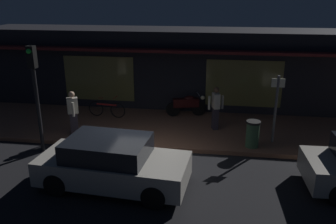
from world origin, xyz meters
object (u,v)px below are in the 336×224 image
object	(u,v)px
motorcycle	(187,104)
traffic_light_pole	(35,81)
person_photographer	(73,112)
sign_post	(276,105)
bicycle_parked	(107,109)
person_bystander	(216,107)
trash_bin	(253,134)
parked_car_near	(112,163)

from	to	relation	value
motorcycle	traffic_light_pole	bearing A→B (deg)	-138.83
person_photographer	sign_post	distance (m)	7.21
bicycle_parked	traffic_light_pole	world-z (taller)	traffic_light_pole
motorcycle	sign_post	xyz separation A→B (m)	(3.28, -2.36, 0.86)
person_bystander	sign_post	xyz separation A→B (m)	(2.04, -0.98, 0.48)
bicycle_parked	person_photographer	world-z (taller)	person_photographer
trash_bin	bicycle_parked	bearing A→B (deg)	159.31
motorcycle	person_bystander	xyz separation A→B (m)	(1.24, -1.39, 0.38)
person_photographer	parked_car_near	bearing A→B (deg)	-52.03
bicycle_parked	parked_car_near	xyz separation A→B (m)	(1.82, -5.15, 0.20)
person_photographer	parked_car_near	size ratio (longest dim) A/B	0.40
sign_post	parked_car_near	distance (m)	5.96
motorcycle	traffic_light_pole	distance (m)	6.31
person_bystander	trash_bin	world-z (taller)	person_bystander
sign_post	parked_car_near	bearing A→B (deg)	-144.27
person_photographer	traffic_light_pole	world-z (taller)	traffic_light_pole
bicycle_parked	person_bystander	size ratio (longest dim) A/B	0.99
parked_car_near	bicycle_parked	bearing A→B (deg)	109.47
person_bystander	trash_bin	bearing A→B (deg)	-49.05
trash_bin	parked_car_near	size ratio (longest dim) A/B	0.22
person_photographer	sign_post	xyz separation A→B (m)	(7.18, 0.38, 0.48)
motorcycle	parked_car_near	bearing A→B (deg)	-104.60
sign_post	trash_bin	size ratio (longest dim) A/B	2.58
traffic_light_pole	parked_car_near	bearing A→B (deg)	-31.11
traffic_light_pole	trash_bin	bearing A→B (deg)	8.87
traffic_light_pole	sign_post	bearing A→B (deg)	11.65
person_bystander	traffic_light_pole	bearing A→B (deg)	-155.88
motorcycle	parked_car_near	world-z (taller)	parked_car_near
sign_post	bicycle_parked	bearing A→B (deg)	165.56
person_photographer	parked_car_near	distance (m)	3.90
sign_post	traffic_light_pole	distance (m)	8.05
person_photographer	sign_post	bearing A→B (deg)	3.04
bicycle_parked	motorcycle	bearing A→B (deg)	11.23
person_photographer	trash_bin	distance (m)	6.44
motorcycle	bicycle_parked	distance (m)	3.40
motorcycle	person_bystander	size ratio (longest dim) A/B	1.01
sign_post	traffic_light_pole	xyz separation A→B (m)	(-7.83, -1.61, 0.97)
trash_bin	person_photographer	bearing A→B (deg)	178.85
bicycle_parked	trash_bin	distance (m)	6.26
person_photographer	motorcycle	bearing A→B (deg)	35.11
person_photographer	person_bystander	distance (m)	5.32
sign_post	traffic_light_pole	size ratio (longest dim) A/B	0.67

